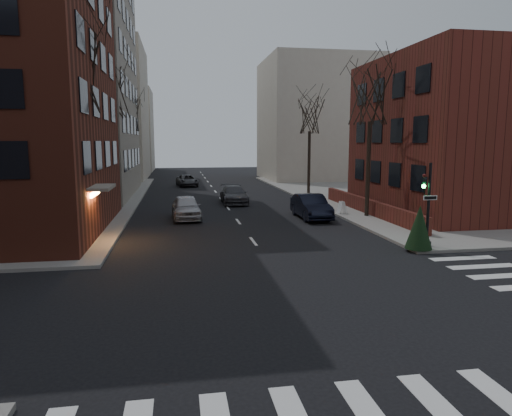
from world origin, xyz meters
The scene contains 22 objects.
ground centered at (0.00, 0.00, 0.00)m, with size 160.00×160.00×0.00m, color black.
sidewalk_far_right centered at (29.00, 30.00, 0.07)m, with size 44.00×44.00×0.15m, color gray.
building_left_tan centered at (-17.00, 34.00, 14.00)m, with size 18.00×18.00×28.00m, color gray.
building_right_brick centered at (16.50, 19.00, 5.50)m, with size 12.00×14.00×11.00m, color #5D211A.
low_wall_right centered at (9.30, 19.00, 0.65)m, with size 0.35×16.00×1.00m, color #5D211A.
building_distant_la centered at (-15.00, 55.00, 9.00)m, with size 14.00×16.00×18.00m, color beige.
building_distant_ra centered at (15.00, 50.00, 8.00)m, with size 14.00×14.00×16.00m, color beige.
building_distant_lb centered at (-13.00, 72.00, 7.00)m, with size 10.00×12.00×14.00m, color beige.
traffic_signal centered at (7.94, 8.99, 1.91)m, with size 0.76×0.44×4.00m.
tree_left_a centered at (-8.80, 14.00, 8.47)m, with size 4.18×4.18×10.26m.
tree_left_b centered at (-8.80, 26.00, 8.91)m, with size 4.40×4.40×10.80m.
tree_left_c centered at (-8.80, 40.00, 8.03)m, with size 3.96×3.96×9.72m.
tree_right_a centered at (8.80, 18.00, 8.03)m, with size 3.96×3.96×9.72m.
tree_right_b centered at (8.80, 32.00, 7.59)m, with size 3.74×3.74×9.18m.
streetlamp_near centered at (-8.20, 22.00, 4.24)m, with size 0.36×0.36×6.28m.
streetlamp_far centered at (-8.20, 42.00, 4.24)m, with size 0.36×0.36×6.28m.
parked_sedan centered at (4.99, 18.39, 0.81)m, with size 1.71×4.92×1.62m, color black.
car_lane_silver centered at (-3.29, 19.61, 0.79)m, with size 1.85×4.61×1.57m, color #A0A0A5.
car_lane_gray centered at (0.80, 26.74, 0.73)m, with size 2.04×5.02×1.46m, color #3F3E43.
car_lane_far centered at (-2.74, 42.34, 0.65)m, with size 2.16×4.70×1.30m, color #3A3A3E.
sandwich_board centered at (7.48, 19.22, 0.58)m, with size 0.38×0.53×0.86m, color white.
evergreen_shrub centered at (7.30, 8.50, 1.19)m, with size 1.24×1.24×2.07m, color black.
Camera 1 is at (-3.79, -10.87, 5.16)m, focal length 32.00 mm.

